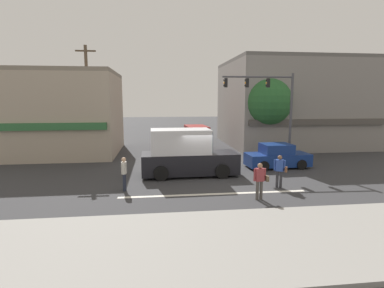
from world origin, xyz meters
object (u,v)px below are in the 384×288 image
van_crossing_leftbound (196,138)px  sedan_parked_curbside (277,157)px  pedestrian_foreground_with_bag (260,179)px  traffic_light_mast (273,102)px  pedestrian_mid_crossing (280,169)px  pedestrian_far_side (124,172)px  box_truck_crossing_rightbound (186,155)px  utility_pole_near_left (88,102)px  street_tree (268,102)px

van_crossing_leftbound → sedan_parked_curbside: bearing=-61.9°
pedestrian_foreground_with_bag → van_crossing_leftbound: bearing=94.0°
traffic_light_mast → van_crossing_leftbound: traffic_light_mast is taller
sedan_parked_curbside → pedestrian_mid_crossing: (-1.69, -4.39, 0.24)m
sedan_parked_curbside → pedestrian_far_side: (-9.48, -3.97, 0.24)m
pedestrian_foreground_with_bag → pedestrian_mid_crossing: 2.35m
pedestrian_foreground_with_bag → pedestrian_mid_crossing: (1.64, 1.68, 0.00)m
box_truck_crossing_rightbound → pedestrian_foreground_with_bag: bearing=-59.1°
traffic_light_mast → sedan_parked_curbside: size_ratio=1.48×
utility_pole_near_left → sedan_parked_curbside: bearing=-17.7°
utility_pole_near_left → pedestrian_foreground_with_bag: size_ratio=4.94×
pedestrian_far_side → pedestrian_mid_crossing: bearing=-3.1°
street_tree → box_truck_crossing_rightbound: size_ratio=1.10×
street_tree → traffic_light_mast: 4.16m
traffic_light_mast → sedan_parked_curbside: traffic_light_mast is taller
pedestrian_far_side → van_crossing_leftbound: bearing=66.7°
sedan_parked_curbside → box_truck_crossing_rightbound: (-6.15, -1.36, 0.54)m
utility_pole_near_left → van_crossing_leftbound: utility_pole_near_left is taller
traffic_light_mast → box_truck_crossing_rightbound: bearing=-157.6°
box_truck_crossing_rightbound → pedestrian_foreground_with_bag: 5.50m
street_tree → utility_pole_near_left: bearing=-175.5°
sedan_parked_curbside → van_crossing_leftbound: size_ratio=0.89×
pedestrian_foreground_with_bag → pedestrian_mid_crossing: bearing=45.7°
pedestrian_far_side → box_truck_crossing_rightbound: bearing=38.0°
pedestrian_mid_crossing → traffic_light_mast: bearing=72.8°
sedan_parked_curbside → box_truck_crossing_rightbound: size_ratio=0.74×
pedestrian_foreground_with_bag → pedestrian_far_side: size_ratio=1.00×
sedan_parked_curbside → pedestrian_far_side: pedestrian_far_side is taller
street_tree → sedan_parked_curbside: street_tree is taller
van_crossing_leftbound → pedestrian_mid_crossing: (2.62, -12.46, -0.05)m
street_tree → pedestrian_foreground_with_bag: (-4.57, -11.25, -3.28)m
pedestrian_mid_crossing → street_tree: bearing=73.0°
box_truck_crossing_rightbound → pedestrian_mid_crossing: 5.40m
pedestrian_foreground_with_bag → pedestrian_mid_crossing: size_ratio=1.00×
box_truck_crossing_rightbound → pedestrian_far_side: size_ratio=3.37×
pedestrian_mid_crossing → pedestrian_far_side: 7.80m
utility_pole_near_left → van_crossing_leftbound: bearing=25.3°
utility_pole_near_left → pedestrian_mid_crossing: bearing=-37.5°
pedestrian_foreground_with_bag → pedestrian_far_side: same height
traffic_light_mast → utility_pole_near_left: bearing=167.2°
sedan_parked_curbside → pedestrian_foreground_with_bag: 6.93m
traffic_light_mast → sedan_parked_curbside: (-0.03, -1.19, -3.59)m
pedestrian_mid_crossing → pedestrian_foreground_with_bag: bearing=-134.3°
street_tree → pedestrian_mid_crossing: bearing=-107.0°
street_tree → traffic_light_mast: traffic_light_mast is taller
box_truck_crossing_rightbound → sedan_parked_curbside: bearing=12.5°
box_truck_crossing_rightbound → pedestrian_far_side: (-3.33, -2.61, -0.30)m
traffic_light_mast → box_truck_crossing_rightbound: (-6.18, -2.55, -3.05)m
traffic_light_mast → pedestrian_foreground_with_bag: bearing=-114.9°
utility_pole_near_left → box_truck_crossing_rightbound: bearing=-39.5°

